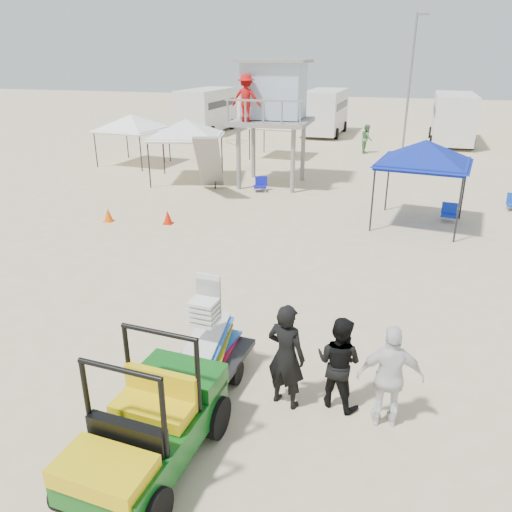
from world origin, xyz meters
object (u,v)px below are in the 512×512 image
(man_left, at_px, (286,356))
(canopy_blue, at_px, (426,144))
(utility_cart, at_px, (144,417))
(surf_trailer, at_px, (209,343))
(lifeguard_tower, at_px, (271,95))

(man_left, bearing_deg, canopy_blue, -85.08)
(utility_cart, relative_size, canopy_blue, 0.79)
(man_left, bearing_deg, surf_trailer, 4.13)
(surf_trailer, height_order, canopy_blue, canopy_blue)
(utility_cart, height_order, man_left, utility_cart)
(man_left, xyz_separation_m, lifeguard_tower, (-4.65, 15.34, 3.03))
(lifeguard_tower, bearing_deg, man_left, -73.14)
(utility_cart, distance_m, man_left, 2.54)
(utility_cart, height_order, canopy_blue, canopy_blue)
(utility_cart, relative_size, surf_trailer, 1.25)
(man_left, distance_m, canopy_blue, 11.33)
(canopy_blue, bearing_deg, surf_trailer, -108.30)
(lifeguard_tower, bearing_deg, utility_cart, -79.80)
(canopy_blue, bearing_deg, utility_cart, -105.21)
(utility_cart, xyz_separation_m, lifeguard_tower, (-3.13, 17.38, 3.05))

